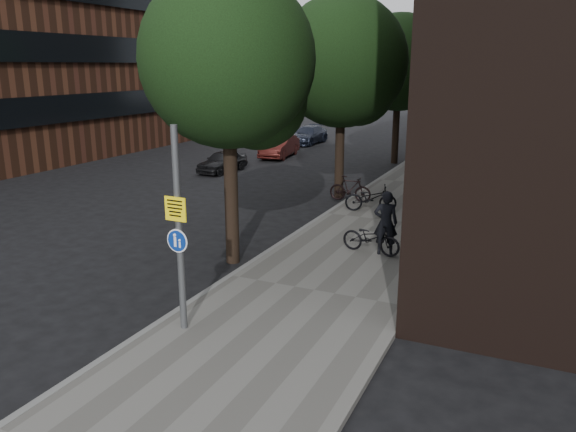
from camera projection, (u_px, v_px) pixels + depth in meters
The scene contains 15 objects.
ground at pixel (233, 358), 10.23m from camera, with size 120.00×120.00×0.00m, color black.
sidewalk at pixel (388, 222), 18.89m from camera, with size 4.50×60.00×0.12m, color slate.
curb_edge at pixel (326, 215), 19.79m from camera, with size 0.15×60.00×0.13m, color slate.
street_tree_near at pixel (233, 67), 13.99m from camera, with size 4.40×4.40×7.50m.
street_tree_mid at pixel (345, 67), 21.45m from camera, with size 5.00×5.00×7.80m.
street_tree_far at pixel (401, 66), 29.35m from camera, with size 5.00×5.00×7.80m.
signpost at pixel (179, 230), 10.64m from camera, with size 0.46×0.13×4.01m.
pedestrian at pixel (386, 223), 15.26m from camera, with size 0.65×0.43×1.79m, color black.
parked_bike_facade_near at pixel (371, 238), 15.46m from camera, with size 0.59×1.70×0.89m, color black.
parked_bike_facade_far at pixel (451, 199), 19.51m from camera, with size 0.52×1.84×1.11m, color black.
parked_bike_curb_near at pixel (371, 198), 19.93m from camera, with size 0.63×1.82×0.96m, color black.
parked_bike_curb_far at pixel (350, 189), 21.35m from camera, with size 0.46×1.64×0.98m, color black.
parked_car_near at pixel (222, 161), 27.91m from camera, with size 1.26×3.13×1.07m, color black.
parked_car_mid at pixel (279, 146), 32.39m from camera, with size 1.34×3.84×1.26m, color #591D19.
parked_car_far at pixel (308, 135), 37.94m from camera, with size 1.66×4.08×1.19m, color #1B2132.
Camera 1 is at (4.74, -7.95, 5.16)m, focal length 35.00 mm.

